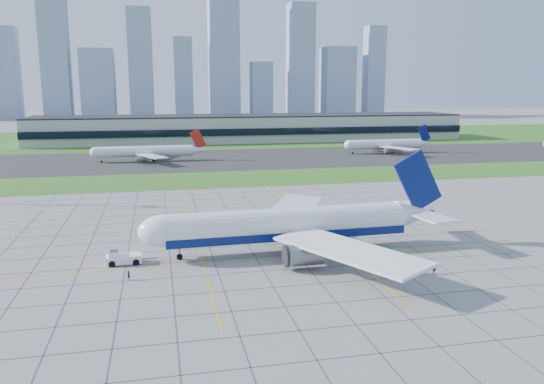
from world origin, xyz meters
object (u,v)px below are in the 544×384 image
at_px(crew_near, 129,275).
at_px(distant_jet_1, 146,151).
at_px(crew_far, 434,270).
at_px(pushback_tug, 122,258).
at_px(airliner, 290,225).
at_px(distant_jet_2, 386,144).

xyz_separation_m(crew_near, distant_jet_1, (0.65, 151.66, 3.65)).
xyz_separation_m(crew_near, crew_far, (51.61, -8.47, 0.03)).
distance_m(crew_near, crew_far, 52.31).
bearing_deg(crew_near, pushback_tug, 46.18).
bearing_deg(airliner, distant_jet_2, 57.96).
distance_m(crew_near, distant_jet_1, 151.71).
height_order(pushback_tug, crew_far, pushback_tug).
bearing_deg(crew_far, crew_near, -152.53).
height_order(airliner, crew_far, airliner).
bearing_deg(pushback_tug, crew_far, -19.69).
distance_m(airliner, distant_jet_2, 171.68).
distance_m(pushback_tug, distant_jet_1, 142.93).
height_order(crew_near, crew_far, crew_far).
relative_size(pushback_tug, distant_jet_1, 0.19).
distance_m(crew_far, distant_jet_2, 178.80).
height_order(airliner, distant_jet_1, airliner).
xyz_separation_m(airliner, crew_far, (21.27, -18.19, -4.47)).
bearing_deg(pushback_tug, airliner, -0.03).
bearing_deg(crew_near, distant_jet_2, -0.31).
height_order(airliner, pushback_tug, airliner).
height_order(airliner, distant_jet_2, airliner).
distance_m(crew_near, distant_jet_2, 196.58).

